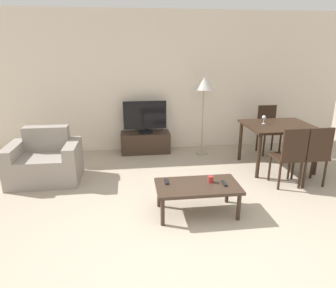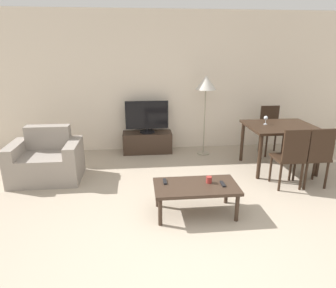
% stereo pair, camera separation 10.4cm
% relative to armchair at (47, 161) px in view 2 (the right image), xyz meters
% --- Properties ---
extents(ground_plane, '(18.00, 18.00, 0.00)m').
position_rel_armchair_xyz_m(ground_plane, '(1.93, -2.16, -0.30)').
color(ground_plane, tan).
extents(wall_back, '(7.72, 0.06, 2.70)m').
position_rel_armchair_xyz_m(wall_back, '(1.93, 1.40, 1.05)').
color(wall_back, beige).
rests_on(wall_back, ground_plane).
extents(armchair, '(1.05, 0.74, 0.82)m').
position_rel_armchair_xyz_m(armchair, '(0.00, 0.00, 0.00)').
color(armchair, gray).
rests_on(armchair, ground_plane).
extents(tv_stand, '(0.96, 0.39, 0.41)m').
position_rel_armchair_xyz_m(tv_stand, '(1.63, 1.13, -0.09)').
color(tv_stand, '#38281E').
rests_on(tv_stand, ground_plane).
extents(tv, '(0.83, 0.29, 0.63)m').
position_rel_armchair_xyz_m(tv, '(1.63, 1.13, 0.43)').
color(tv, black).
rests_on(tv, tv_stand).
extents(coffee_table, '(1.04, 0.56, 0.39)m').
position_rel_armchair_xyz_m(coffee_table, '(2.15, -1.28, 0.05)').
color(coffee_table, '#38281E').
rests_on(coffee_table, ground_plane).
extents(dining_table, '(1.11, 0.94, 0.77)m').
position_rel_armchair_xyz_m(dining_table, '(3.85, 0.07, 0.37)').
color(dining_table, black).
rests_on(dining_table, ground_plane).
extents(dining_chair_near, '(0.40, 0.40, 0.93)m').
position_rel_armchair_xyz_m(dining_chair_near, '(3.65, -0.71, 0.22)').
color(dining_chair_near, black).
rests_on(dining_chair_near, ground_plane).
extents(dining_chair_far, '(0.40, 0.40, 0.93)m').
position_rel_armchair_xyz_m(dining_chair_far, '(4.04, 0.85, 0.22)').
color(dining_chair_far, black).
rests_on(dining_chair_far, ground_plane).
extents(dining_chair_near_right, '(0.40, 0.40, 0.93)m').
position_rel_armchair_xyz_m(dining_chair_near_right, '(4.04, -0.71, 0.22)').
color(dining_chair_near_right, black).
rests_on(dining_chair_near_right, ground_plane).
extents(floor_lamp, '(0.39, 0.39, 1.53)m').
position_rel_armchair_xyz_m(floor_lamp, '(2.73, 0.92, 1.04)').
color(floor_lamp, gray).
rests_on(floor_lamp, ground_plane).
extents(remote_primary, '(0.04, 0.15, 0.02)m').
position_rel_armchair_xyz_m(remote_primary, '(1.77, -1.16, 0.10)').
color(remote_primary, black).
rests_on(remote_primary, coffee_table).
extents(remote_secondary, '(0.04, 0.15, 0.02)m').
position_rel_armchair_xyz_m(remote_secondary, '(2.48, -1.30, 0.10)').
color(remote_secondary, black).
rests_on(remote_secondary, coffee_table).
extents(cup_white_near, '(0.07, 0.07, 0.08)m').
position_rel_armchair_xyz_m(cup_white_near, '(2.32, -1.23, 0.13)').
color(cup_white_near, maroon).
rests_on(cup_white_near, coffee_table).
extents(wine_glass_left, '(0.07, 0.07, 0.15)m').
position_rel_armchair_xyz_m(wine_glass_left, '(3.61, 0.16, 0.57)').
color(wine_glass_left, silver).
rests_on(wine_glass_left, dining_table).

